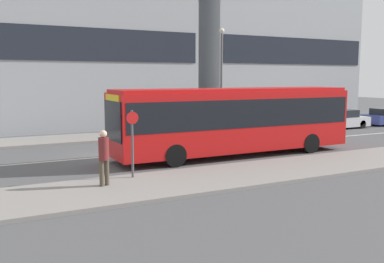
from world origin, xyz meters
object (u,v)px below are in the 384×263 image
(pedestrian_near_stop, at_px, (104,154))
(street_lamp, at_px, (221,68))
(bus_stop_sign, at_px, (132,138))
(parked_car_0, at_px, (285,123))
(parked_car_1, at_px, (341,120))
(city_bus, at_px, (235,117))

(pedestrian_near_stop, xyz_separation_m, street_lamp, (11.32, 11.36, 3.11))
(pedestrian_near_stop, xyz_separation_m, bus_stop_sign, (1.24, 0.70, 0.36))
(pedestrian_near_stop, height_order, street_lamp, street_lamp)
(parked_car_0, bearing_deg, street_lamp, 146.66)
(parked_car_1, height_order, street_lamp, street_lamp)
(parked_car_0, relative_size, parked_car_1, 1.00)
(parked_car_0, bearing_deg, city_bus, -143.54)
(parked_car_0, relative_size, pedestrian_near_stop, 2.27)
(parked_car_1, height_order, bus_stop_sign, bus_stop_sign)
(pedestrian_near_stop, bearing_deg, parked_car_0, -165.07)
(street_lamp, bearing_deg, parked_car_1, -14.90)
(city_bus, height_order, parked_car_1, city_bus)
(parked_car_0, height_order, pedestrian_near_stop, pedestrian_near_stop)
(pedestrian_near_stop, bearing_deg, street_lamp, -151.09)
(city_bus, distance_m, bus_stop_sign, 6.60)
(bus_stop_sign, bearing_deg, parked_car_1, 23.82)
(parked_car_0, xyz_separation_m, pedestrian_near_stop, (-14.90, -9.00, 0.54))
(city_bus, xyz_separation_m, parked_car_0, (7.64, 5.64, -1.19))
(parked_car_1, distance_m, pedestrian_near_stop, 22.03)
(street_lamp, bearing_deg, pedestrian_near_stop, -134.88)
(parked_car_0, distance_m, pedestrian_near_stop, 17.42)
(parked_car_0, bearing_deg, pedestrian_near_stop, -148.86)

